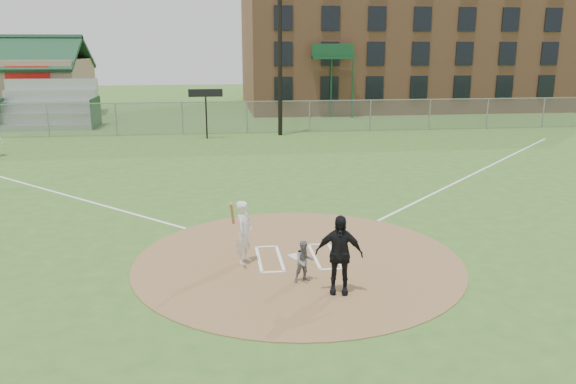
{
  "coord_description": "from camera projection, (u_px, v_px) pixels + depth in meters",
  "views": [
    {
      "loc": [
        -2.01,
        -13.39,
        5.33
      ],
      "look_at": [
        0.0,
        2.0,
        1.3
      ],
      "focal_mm": 35.0,
      "sensor_mm": 36.0,
      "label": 1
    }
  ],
  "objects": [
    {
      "name": "brick_warehouse",
      "position": [
        411.0,
        22.0,
        51.0
      ],
      "size": [
        30.0,
        17.17,
        15.0
      ],
      "color": "#A26645",
      "rests_on": "ground"
    },
    {
      "name": "foul_line_first",
      "position": [
        473.0,
        174.0,
        24.2
      ],
      "size": [
        17.04,
        17.04,
        0.01
      ],
      "primitive_type": "cube",
      "rotation": [
        0.0,
        0.0,
        -0.79
      ],
      "color": "white",
      "rests_on": "ground"
    },
    {
      "name": "home_plate",
      "position": [
        298.0,
        256.0,
        14.62
      ],
      "size": [
        0.54,
        0.54,
        0.03
      ],
      "primitive_type": "cube",
      "rotation": [
        0.0,
        0.0,
        0.43
      ],
      "color": "silver",
      "rests_on": "dirt_circle"
    },
    {
      "name": "bleachers",
      "position": [
        49.0,
        104.0,
        37.55
      ],
      "size": [
        6.08,
        3.2,
        3.2
      ],
      "color": "#B7BABF",
      "rests_on": "ground"
    },
    {
      "name": "dirt_circle",
      "position": [
        298.0,
        260.0,
        14.44
      ],
      "size": [
        8.4,
        8.4,
        0.02
      ],
      "primitive_type": "cylinder",
      "color": "olive",
      "rests_on": "ground"
    },
    {
      "name": "batters_boxes",
      "position": [
        297.0,
        257.0,
        14.58
      ],
      "size": [
        2.08,
        1.88,
        0.01
      ],
      "color": "white",
      "rests_on": "dirt_circle"
    },
    {
      "name": "batter_at_plate",
      "position": [
        244.0,
        232.0,
        14.02
      ],
      "size": [
        0.68,
        1.05,
        1.78
      ],
      "color": "white",
      "rests_on": "dirt_circle"
    },
    {
      "name": "outfield_fence",
      "position": [
        247.0,
        117.0,
        35.3
      ],
      "size": [
        56.08,
        0.08,
        2.03
      ],
      "color": "slate",
      "rests_on": "ground"
    },
    {
      "name": "scoreboard_sign",
      "position": [
        206.0,
        98.0,
        32.91
      ],
      "size": [
        2.0,
        0.1,
        2.93
      ],
      "color": "black",
      "rests_on": "ground"
    },
    {
      "name": "foul_line_third",
      "position": [
        37.0,
        187.0,
        21.95
      ],
      "size": [
        17.04,
        17.04,
        0.01
      ],
      "primitive_type": "cube",
      "rotation": [
        0.0,
        0.0,
        0.79
      ],
      "color": "white",
      "rests_on": "ground"
    },
    {
      "name": "umpire",
      "position": [
        339.0,
        254.0,
        12.29
      ],
      "size": [
        1.12,
        0.68,
        1.79
      ],
      "primitive_type": "imported",
      "rotation": [
        0.0,
        0.0,
        -0.24
      ],
      "color": "black",
      "rests_on": "dirt_circle"
    },
    {
      "name": "catcher",
      "position": [
        304.0,
        261.0,
        12.97
      ],
      "size": [
        0.54,
        0.46,
        0.99
      ],
      "primitive_type": "imported",
      "rotation": [
        0.0,
        0.0,
        0.19
      ],
      "color": "slate",
      "rests_on": "dirt_circle"
    },
    {
      "name": "clubhouse",
      "position": [
        5.0,
        86.0,
        43.25
      ],
      "size": [
        12.2,
        8.71,
        6.23
      ],
      "color": "tan",
      "rests_on": "ground"
    },
    {
      "name": "ground",
      "position": [
        298.0,
        260.0,
        14.44
      ],
      "size": [
        140.0,
        140.0,
        0.0
      ],
      "primitive_type": "plane",
      "color": "#366121",
      "rests_on": "ground"
    },
    {
      "name": "light_pole",
      "position": [
        280.0,
        24.0,
        33.18
      ],
      "size": [
        1.2,
        0.3,
        12.22
      ],
      "color": "black",
      "rests_on": "ground"
    }
  ]
}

